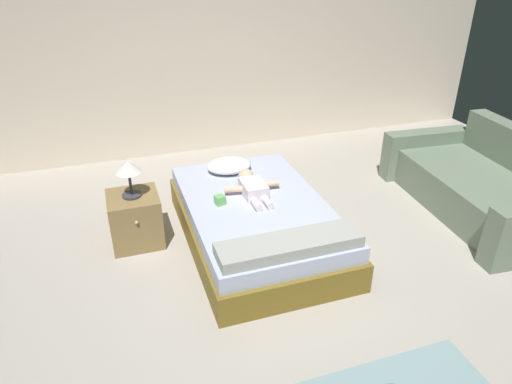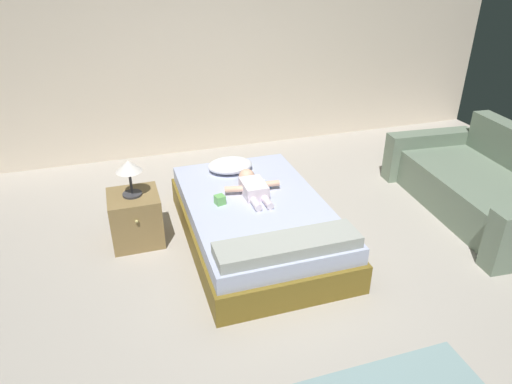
# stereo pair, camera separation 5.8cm
# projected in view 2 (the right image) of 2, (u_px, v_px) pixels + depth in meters

# --- Properties ---
(ground_plane) EXTENTS (8.00, 8.00, 0.00)m
(ground_plane) POSITION_uv_depth(u_px,v_px,m) (289.00, 280.00, 3.79)
(ground_plane) COLOR #AEA69B
(wall_behind_bed) EXTENTS (8.00, 0.12, 2.57)m
(wall_behind_bed) POSITION_uv_depth(u_px,v_px,m) (204.00, 50.00, 5.72)
(wall_behind_bed) COLOR beige
(wall_behind_bed) RESTS_ON ground_plane
(bed) EXTENTS (1.23, 1.99, 0.40)m
(bed) POSITION_uv_depth(u_px,v_px,m) (256.00, 222.00, 4.22)
(bed) COLOR brown
(bed) RESTS_ON ground_plane
(pillow) EXTENTS (0.45, 0.36, 0.12)m
(pillow) POSITION_uv_depth(u_px,v_px,m) (230.00, 165.00, 4.68)
(pillow) COLOR white
(pillow) RESTS_ON bed
(baby) EXTENTS (0.53, 0.61, 0.16)m
(baby) POSITION_uv_depth(u_px,v_px,m) (252.00, 186.00, 4.25)
(baby) COLOR silver
(baby) RESTS_ON bed
(toothbrush) EXTENTS (0.03, 0.15, 0.02)m
(toothbrush) POSITION_uv_depth(u_px,v_px,m) (267.00, 184.00, 4.43)
(toothbrush) COLOR #388CDA
(toothbrush) RESTS_ON bed
(couch) EXTENTS (1.25, 2.04, 0.79)m
(couch) POSITION_uv_depth(u_px,v_px,m) (487.00, 187.00, 4.68)
(couch) COLOR slate
(couch) RESTS_ON ground_plane
(nightstand) EXTENTS (0.45, 0.48, 0.47)m
(nightstand) POSITION_uv_depth(u_px,v_px,m) (136.00, 218.00, 4.20)
(nightstand) COLOR olive
(nightstand) RESTS_ON ground_plane
(lamp) EXTENTS (0.23, 0.23, 0.33)m
(lamp) POSITION_uv_depth(u_px,v_px,m) (129.00, 169.00, 3.97)
(lamp) COLOR #333338
(lamp) RESTS_ON nightstand
(blanket) EXTENTS (1.11, 0.29, 0.09)m
(blanket) POSITION_uv_depth(u_px,v_px,m) (288.00, 245.00, 3.45)
(blanket) COLOR #A1A49C
(blanket) RESTS_ON bed
(toy_block) EXTENTS (0.10, 0.10, 0.08)m
(toy_block) POSITION_uv_depth(u_px,v_px,m) (220.00, 200.00, 4.08)
(toy_block) COLOR #69B65C
(toy_block) RESTS_ON bed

